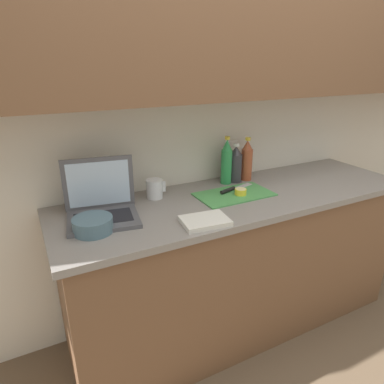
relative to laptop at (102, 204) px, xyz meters
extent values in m
plane|color=brown|center=(0.78, -0.07, -0.97)|extent=(12.00, 12.00, 0.00)
cube|color=silver|center=(0.78, 0.28, 0.33)|extent=(5.20, 0.06, 2.60)
cube|color=white|center=(0.07, 0.25, 0.11)|extent=(0.09, 0.01, 0.12)
cube|color=white|center=(0.91, 0.25, 0.11)|extent=(0.09, 0.01, 0.12)
cube|color=brown|center=(0.78, 0.09, 0.80)|extent=(4.42, 0.32, 0.70)
cube|color=brown|center=(0.78, -0.07, -0.53)|extent=(2.06, 0.61, 0.87)
cube|color=gray|center=(0.78, -0.07, -0.08)|extent=(2.12, 0.65, 0.03)
cube|color=#9EA3A8|center=(1.55, -0.04, -0.15)|extent=(0.46, 0.42, 0.16)
cube|color=#515156|center=(-0.01, -0.05, -0.06)|extent=(0.37, 0.32, 0.02)
cube|color=black|center=(-0.01, -0.05, -0.05)|extent=(0.29, 0.20, 0.00)
cube|color=#515156|center=(0.01, 0.08, 0.08)|extent=(0.34, 0.07, 0.27)
cube|color=silver|center=(0.01, 0.07, 0.08)|extent=(0.30, 0.05, 0.23)
cube|color=#4C9E51|center=(0.74, -0.05, -0.06)|extent=(0.43, 0.25, 0.01)
cube|color=silver|center=(0.85, 0.02, -0.06)|extent=(0.15, 0.08, 0.00)
cylinder|color=black|center=(0.72, -0.01, -0.05)|extent=(0.11, 0.05, 0.02)
cylinder|color=yellow|center=(0.76, -0.08, -0.04)|extent=(0.07, 0.07, 0.03)
cylinder|color=#F4EAA3|center=(0.76, -0.08, -0.02)|extent=(0.06, 0.06, 0.00)
cylinder|color=#A34C2D|center=(0.96, 0.14, 0.03)|extent=(0.07, 0.07, 0.20)
cone|color=#A34C2D|center=(0.96, 0.14, 0.16)|extent=(0.07, 0.07, 0.06)
cylinder|color=gold|center=(0.96, 0.14, 0.20)|extent=(0.03, 0.03, 0.02)
cylinder|color=#333338|center=(0.87, 0.14, 0.02)|extent=(0.08, 0.08, 0.18)
cone|color=#333338|center=(0.87, 0.14, 0.14)|extent=(0.07, 0.07, 0.05)
cylinder|color=white|center=(0.87, 0.14, 0.17)|extent=(0.04, 0.04, 0.02)
cylinder|color=#2D934C|center=(0.81, 0.14, 0.04)|extent=(0.07, 0.07, 0.21)
cone|color=#2D934C|center=(0.81, 0.14, 0.18)|extent=(0.06, 0.06, 0.06)
cylinder|color=gold|center=(0.81, 0.14, 0.22)|extent=(0.03, 0.03, 0.02)
cylinder|color=silver|center=(0.32, 0.12, -0.01)|extent=(0.09, 0.09, 0.11)
cube|color=silver|center=(0.38, 0.12, -0.01)|extent=(0.02, 0.01, 0.06)
cylinder|color=slate|center=(-0.07, -0.14, -0.03)|extent=(0.18, 0.18, 0.07)
cube|color=silver|center=(0.41, -0.29, -0.05)|extent=(0.24, 0.18, 0.02)
camera|label=1|loc=(-0.31, -1.56, 0.66)|focal=32.00mm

